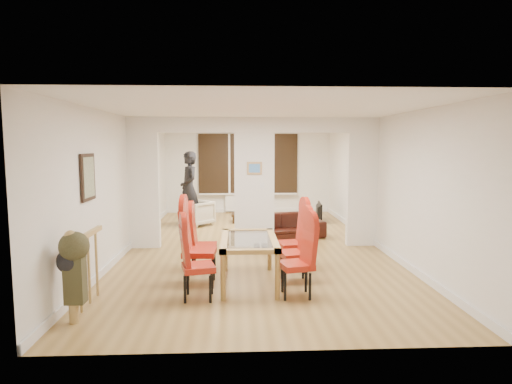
{
  "coord_description": "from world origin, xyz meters",
  "views": [
    {
      "loc": [
        -0.36,
        -8.56,
        2.05
      ],
      "look_at": [
        0.06,
        0.6,
        1.05
      ],
      "focal_mm": 30.0,
      "sensor_mm": 36.0,
      "label": 1
    }
  ],
  "objects": [
    {
      "name": "bowl",
      "position": [
        -0.07,
        2.86,
        0.27
      ],
      "size": [
        0.21,
        0.21,
        0.05
      ],
      "primitive_type": "imported",
      "color": "black",
      "rests_on": "coffee_table"
    },
    {
      "name": "bottle",
      "position": [
        -0.13,
        2.7,
        0.37
      ],
      "size": [
        0.07,
        0.07,
        0.27
      ],
      "primitive_type": "cylinder",
      "color": "#143F19",
      "rests_on": "coffee_table"
    },
    {
      "name": "pendant_light",
      "position": [
        0.3,
        3.3,
        2.15
      ],
      "size": [
        0.36,
        0.36,
        0.36
      ],
      "primitive_type": "sphere",
      "color": "orange",
      "rests_on": "room_walls"
    },
    {
      "name": "dining_chair_rc",
      "position": [
        0.54,
        -1.78,
        0.53
      ],
      "size": [
        0.5,
        0.5,
        1.07
      ],
      "primitive_type": null,
      "rotation": [
        0.0,
        0.0,
        0.2
      ],
      "color": "maroon",
      "rests_on": "floor"
    },
    {
      "name": "shoes",
      "position": [
        0.11,
        -0.4,
        0.05
      ],
      "size": [
        0.25,
        0.28,
        0.11
      ],
      "primitive_type": null,
      "color": "black",
      "rests_on": "floor"
    },
    {
      "name": "dining_chair_la",
      "position": [
        -0.87,
        -2.98,
        0.51
      ],
      "size": [
        0.49,
        0.49,
        1.02
      ],
      "primitive_type": null,
      "rotation": [
        0.0,
        0.0,
        0.24
      ],
      "color": "maroon",
      "rests_on": "floor"
    },
    {
      "name": "floor",
      "position": [
        0.0,
        0.0,
        0.0
      ],
      "size": [
        5.0,
        9.0,
        0.01
      ],
      "primitive_type": "cube",
      "color": "olive",
      "rests_on": "ground"
    },
    {
      "name": "radiator",
      "position": [
        0.0,
        4.4,
        0.3
      ],
      "size": [
        1.4,
        0.08,
        0.5
      ],
      "primitive_type": "cube",
      "color": "white",
      "rests_on": "floor"
    },
    {
      "name": "bay_window_blinds",
      "position": [
        0.0,
        4.44,
        1.5
      ],
      "size": [
        3.0,
        0.08,
        1.8
      ],
      "primitive_type": "cube",
      "color": "black",
      "rests_on": "room_walls"
    },
    {
      "name": "dining_chair_rb",
      "position": [
        0.5,
        -2.34,
        0.51
      ],
      "size": [
        0.49,
        0.49,
        1.02
      ],
      "primitive_type": null,
      "rotation": [
        0.0,
        0.0,
        0.23
      ],
      "color": "maroon",
      "rests_on": "floor"
    },
    {
      "name": "dining_table",
      "position": [
        -0.18,
        -2.38,
        0.34
      ],
      "size": [
        0.82,
        1.46,
        0.69
      ],
      "primitive_type": null,
      "color": "olive",
      "rests_on": "floor"
    },
    {
      "name": "coffee_table",
      "position": [
        0.03,
        2.77,
        0.12
      ],
      "size": [
        1.09,
        0.63,
        0.24
      ],
      "primitive_type": null,
      "rotation": [
        0.0,
        0.0,
        -0.1
      ],
      "color": "black",
      "rests_on": "floor"
    },
    {
      "name": "dining_chair_lc",
      "position": [
        -0.89,
        -1.77,
        0.51
      ],
      "size": [
        0.42,
        0.42,
        1.02
      ],
      "primitive_type": null,
      "rotation": [
        0.0,
        0.0,
        -0.02
      ],
      "color": "maroon",
      "rests_on": "floor"
    },
    {
      "name": "armchair",
      "position": [
        -1.38,
        2.34,
        0.32
      ],
      "size": [
        0.97,
        0.97,
        0.64
      ],
      "primitive_type": "imported",
      "rotation": [
        0.0,
        0.0,
        -0.76
      ],
      "color": "#BDB6A0",
      "rests_on": "floor"
    },
    {
      "name": "sofa",
      "position": [
        0.66,
        0.74,
        0.27
      ],
      "size": [
        1.95,
        1.17,
        0.53
      ],
      "primitive_type": "imported",
      "rotation": [
        0.0,
        0.0,
        0.27
      ],
      "color": "black",
      "rests_on": "floor"
    },
    {
      "name": "person",
      "position": [
        -1.57,
        2.33,
        0.95
      ],
      "size": [
        0.82,
        0.69,
        1.9
      ],
      "primitive_type": "imported",
      "rotation": [
        0.0,
        0.0,
        -1.17
      ],
      "color": "black",
      "rests_on": "floor"
    },
    {
      "name": "dining_chair_ra",
      "position": [
        0.44,
        -2.94,
        0.51
      ],
      "size": [
        0.5,
        0.5,
        1.03
      ],
      "primitive_type": null,
      "rotation": [
        0.0,
        0.0,
        0.25
      ],
      "color": "maroon",
      "rests_on": "floor"
    },
    {
      "name": "room_walls",
      "position": [
        0.0,
        0.0,
        1.3
      ],
      "size": [
        5.0,
        9.0,
        2.6
      ],
      "primitive_type": null,
      "color": "silver",
      "rests_on": "floor"
    },
    {
      "name": "dining_chair_lb",
      "position": [
        -0.9,
        -2.39,
        0.59
      ],
      "size": [
        0.49,
        0.49,
        1.17
      ],
      "primitive_type": null,
      "rotation": [
        0.0,
        0.0,
        -0.05
      ],
      "color": "maroon",
      "rests_on": "floor"
    },
    {
      "name": "television",
      "position": [
        1.81,
        2.81,
        0.25
      ],
      "size": [
        0.88,
        0.2,
        0.5
      ],
      "primitive_type": "imported",
      "rotation": [
        0.0,
        0.0,
        1.47
      ],
      "color": "black",
      "rests_on": "floor"
    },
    {
      "name": "stair_newel",
      "position": [
        -2.25,
        -3.2,
        0.55
      ],
      "size": [
        0.4,
        1.2,
        1.1
      ],
      "primitive_type": null,
      "color": "#A5864B",
      "rests_on": "floor"
    },
    {
      "name": "divider_wall",
      "position": [
        0.0,
        0.0,
        1.3
      ],
      "size": [
        5.0,
        0.18,
        2.6
      ],
      "primitive_type": "cube",
      "color": "white",
      "rests_on": "floor"
    },
    {
      "name": "pillar_photo",
      "position": [
        0.0,
        -0.1,
        1.6
      ],
      "size": [
        0.3,
        0.03,
        0.25
      ],
      "primitive_type": "cube",
      "color": "#4C8CD8",
      "rests_on": "divider_wall"
    },
    {
      "name": "wall_poster",
      "position": [
        -2.47,
        -2.4,
        1.6
      ],
      "size": [
        0.04,
        0.52,
        0.67
      ],
      "primitive_type": "cube",
      "color": "gray",
      "rests_on": "room_walls"
    }
  ]
}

